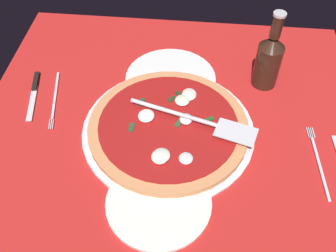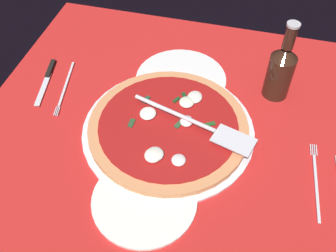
{
  "view_description": "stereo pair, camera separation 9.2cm",
  "coord_description": "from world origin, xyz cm",
  "px_view_note": "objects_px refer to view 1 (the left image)",
  "views": [
    {
      "loc": [
        -58.82,
        -6.02,
        71.85
      ],
      "look_at": [
        1.22,
        0.06,
        2.05
      ],
      "focal_mm": 41.86,
      "sensor_mm": 36.0,
      "label": 1
    },
    {
      "loc": [
        -57.19,
        -15.09,
        71.85
      ],
      "look_at": [
        1.22,
        0.06,
        2.05
      ],
      "focal_mm": 41.86,
      "sensor_mm": 36.0,
      "label": 2
    }
  ],
  "objects_px": {
    "dinner_plate_left": "(160,202)",
    "pizza": "(168,126)",
    "beer_bottle": "(269,59)",
    "pizza_server": "(199,121)",
    "dinner_plate_right": "(171,78)",
    "place_setting_near": "(333,169)",
    "place_setting_far": "(44,96)"
  },
  "relations": [
    {
      "from": "dinner_plate_right",
      "to": "dinner_plate_left",
      "type": "bearing_deg",
      "value": -177.65
    },
    {
      "from": "pizza_server",
      "to": "place_setting_far",
      "type": "distance_m",
      "value": 0.41
    },
    {
      "from": "place_setting_near",
      "to": "pizza_server",
      "type": "bearing_deg",
      "value": 71.19
    },
    {
      "from": "pizza_server",
      "to": "place_setting_near",
      "type": "bearing_deg",
      "value": 1.91
    },
    {
      "from": "pizza",
      "to": "beer_bottle",
      "type": "bearing_deg",
      "value": -50.66
    },
    {
      "from": "dinner_plate_left",
      "to": "place_setting_near",
      "type": "xyz_separation_m",
      "value": [
        0.12,
        -0.37,
        -0.0
      ]
    },
    {
      "from": "dinner_plate_left",
      "to": "beer_bottle",
      "type": "xyz_separation_m",
      "value": [
        0.39,
        -0.23,
        0.08
      ]
    },
    {
      "from": "dinner_plate_right",
      "to": "pizza",
      "type": "xyz_separation_m",
      "value": [
        -0.18,
        -0.01,
        0.01
      ]
    },
    {
      "from": "dinner_plate_left",
      "to": "pizza",
      "type": "height_order",
      "value": "pizza"
    },
    {
      "from": "pizza",
      "to": "place_setting_near",
      "type": "height_order",
      "value": "pizza"
    },
    {
      "from": "place_setting_far",
      "to": "dinner_plate_right",
      "type": "bearing_deg",
      "value": 95.86
    },
    {
      "from": "dinner_plate_left",
      "to": "pizza",
      "type": "relative_size",
      "value": 0.58
    },
    {
      "from": "dinner_plate_right",
      "to": "pizza",
      "type": "bearing_deg",
      "value": -176.31
    },
    {
      "from": "pizza_server",
      "to": "dinner_plate_left",
      "type": "bearing_deg",
      "value": -92.21
    },
    {
      "from": "pizza_server",
      "to": "beer_bottle",
      "type": "relative_size",
      "value": 1.4
    },
    {
      "from": "dinner_plate_right",
      "to": "place_setting_near",
      "type": "xyz_separation_m",
      "value": [
        -0.26,
        -0.38,
        -0.0
      ]
    },
    {
      "from": "dinner_plate_right",
      "to": "place_setting_far",
      "type": "relative_size",
      "value": 1.17
    },
    {
      "from": "dinner_plate_right",
      "to": "place_setting_near",
      "type": "height_order",
      "value": "place_setting_near"
    },
    {
      "from": "pizza",
      "to": "place_setting_far",
      "type": "relative_size",
      "value": 1.82
    },
    {
      "from": "pizza",
      "to": "dinner_plate_right",
      "type": "bearing_deg",
      "value": 3.69
    },
    {
      "from": "place_setting_near",
      "to": "beer_bottle",
      "type": "relative_size",
      "value": 1.02
    },
    {
      "from": "dinner_plate_left",
      "to": "pizza_server",
      "type": "xyz_separation_m",
      "value": [
        0.2,
        -0.07,
        0.04
      ]
    },
    {
      "from": "beer_bottle",
      "to": "place_setting_near",
      "type": "bearing_deg",
      "value": -152.89
    },
    {
      "from": "dinner_plate_left",
      "to": "beer_bottle",
      "type": "bearing_deg",
      "value": -30.79
    },
    {
      "from": "dinner_plate_right",
      "to": "pizza_server",
      "type": "xyz_separation_m",
      "value": [
        -0.18,
        -0.08,
        0.04
      ]
    },
    {
      "from": "beer_bottle",
      "to": "pizza_server",
      "type": "bearing_deg",
      "value": 139.05
    },
    {
      "from": "place_setting_near",
      "to": "place_setting_far",
      "type": "bearing_deg",
      "value": 72.97
    },
    {
      "from": "dinner_plate_left",
      "to": "beer_bottle",
      "type": "distance_m",
      "value": 0.46
    },
    {
      "from": "dinner_plate_right",
      "to": "place_setting_near",
      "type": "bearing_deg",
      "value": -123.77
    },
    {
      "from": "pizza_server",
      "to": "place_setting_far",
      "type": "bearing_deg",
      "value": -174.96
    },
    {
      "from": "dinner_plate_right",
      "to": "pizza_server",
      "type": "bearing_deg",
      "value": -155.18
    },
    {
      "from": "dinner_plate_left",
      "to": "place_setting_near",
      "type": "relative_size",
      "value": 1.0
    }
  ]
}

